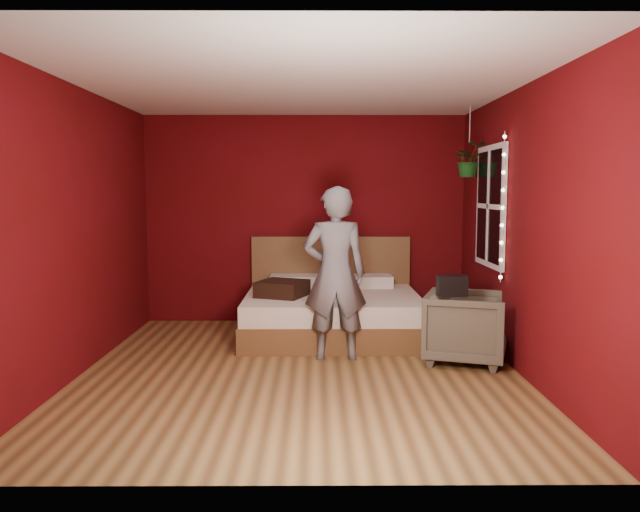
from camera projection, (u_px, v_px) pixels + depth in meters
The scene contains 10 objects.
floor at pixel (301, 371), 5.77m from camera, with size 4.50×4.50×0.00m, color olive.
room_walls at pixel (300, 189), 5.59m from camera, with size 4.04×4.54×2.62m.
window at pixel (490, 206), 6.52m from camera, with size 0.05×0.97×1.27m.
fairy_lights at pixel (503, 208), 5.99m from camera, with size 0.04×0.04×1.45m.
bed at pixel (332, 311), 7.18m from camera, with size 1.98×1.69×1.09m.
person at pixel (335, 274), 6.11m from camera, with size 0.62×0.41×1.71m, color slate.
armchair at pixel (466, 327), 6.04m from camera, with size 0.74×0.76×0.69m, color #605F4B.
handbag at pixel (452, 286), 5.76m from camera, with size 0.27×0.13×0.19m, color black.
throw_pillow at pixel (282, 289), 6.91m from camera, with size 0.49×0.49×0.17m, color black.
hanging_plant at pixel (469, 160), 6.97m from camera, with size 0.35×0.31×0.79m.
Camera 1 is at (0.15, -5.62, 1.66)m, focal length 35.00 mm.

